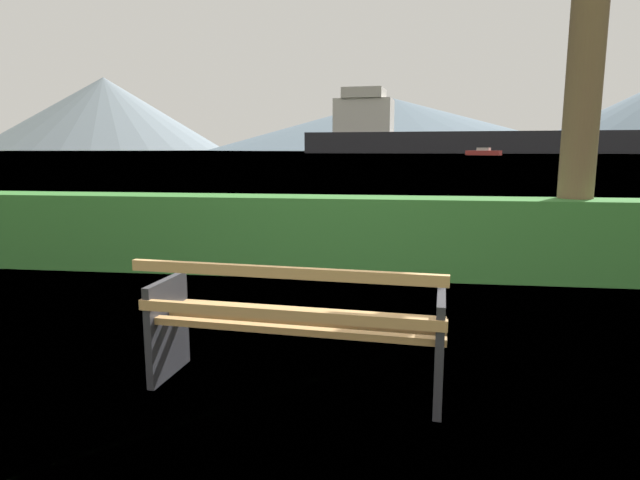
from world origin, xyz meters
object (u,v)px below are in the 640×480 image
object	(u,v)px
cargo_ship_large	(441,135)
tender_far	(484,152)
fishing_boat_near	(391,151)
park_bench	(294,326)

from	to	relation	value
cargo_ship_large	tender_far	world-z (taller)	cargo_ship_large
cargo_ship_large	fishing_boat_near	distance (m)	50.76
park_bench	fishing_boat_near	distance (m)	235.71
park_bench	fishing_boat_near	xyz separation A→B (m)	(-0.30, 235.71, 0.13)
tender_far	cargo_ship_large	bearing A→B (deg)	95.11
park_bench	tender_far	bearing A→B (deg)	80.40
cargo_ship_large	fishing_boat_near	size ratio (longest dim) A/B	15.42
cargo_ship_large	fishing_boat_near	bearing A→B (deg)	109.78
park_bench	cargo_ship_large	world-z (taller)	cargo_ship_large
cargo_ship_large	tender_far	distance (m)	58.73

